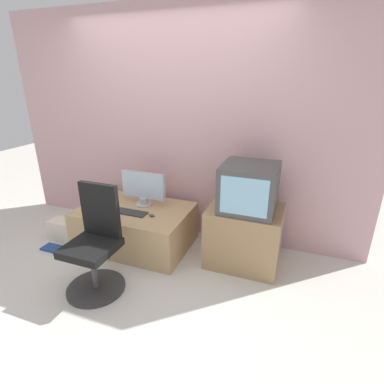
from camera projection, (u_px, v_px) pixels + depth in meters
ground_plane at (121, 291)px, 2.77m from camera, size 12.00×12.00×0.00m
wall_back at (175, 128)px, 3.45m from camera, size 4.40×0.05×2.60m
desk at (136, 226)px, 3.47m from camera, size 1.24×0.83×0.46m
side_stand at (244, 236)px, 3.11m from camera, size 0.73×0.58×0.62m
main_monitor at (143, 189)px, 3.41m from camera, size 0.55×0.19×0.40m
keyboard at (130, 212)px, 3.27m from camera, size 0.38×0.14×0.01m
mouse at (152, 215)px, 3.18m from camera, size 0.07×0.04×0.03m
crt_tv at (249, 188)px, 2.89m from camera, size 0.53×0.52×0.46m
office_chair at (95, 248)px, 2.70m from camera, size 0.53×0.53×0.99m
cardboard_box_lower at (64, 230)px, 3.61m from camera, size 0.33×0.20×0.25m
book at (51, 248)px, 3.45m from camera, size 0.20×0.14×0.02m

